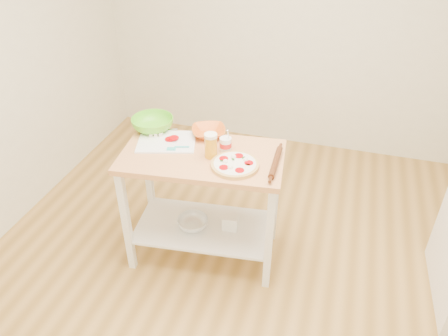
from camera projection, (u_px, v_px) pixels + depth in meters
room_shell at (241, 127)px, 2.32m from camera, size 4.04×4.54×2.74m
prep_island at (203, 185)px, 3.08m from camera, size 1.15×0.71×0.90m
pizza at (235, 164)px, 2.80m from camera, size 0.31×0.31×0.05m
cutting_board at (166, 141)px, 3.06m from camera, size 0.47×0.40×0.04m
spatula at (177, 148)px, 2.97m from camera, size 0.14×0.09×0.01m
knife at (154, 131)px, 3.16m from camera, size 0.25×0.15×0.01m
orange_bowl at (209, 132)px, 3.13m from camera, size 0.32×0.32×0.06m
green_bowl at (153, 124)px, 3.19m from camera, size 0.36×0.36×0.10m
beer_pint at (211, 145)px, 2.86m from camera, size 0.09×0.09×0.17m
yogurt_tub at (226, 144)px, 2.94m from camera, size 0.08×0.08×0.17m
rolling_pin at (276, 162)px, 2.81m from camera, size 0.05×0.35×0.04m
shelf_glass_bowl at (193, 223)px, 3.27m from camera, size 0.31×0.31×0.07m
shelf_bin at (230, 221)px, 3.25m from camera, size 0.12×0.12×0.11m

